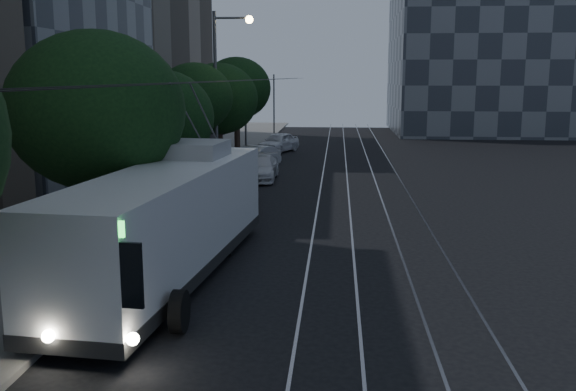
# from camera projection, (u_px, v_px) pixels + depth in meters

# --- Properties ---
(ground) EXTENTS (120.00, 120.00, 0.00)m
(ground) POSITION_uv_depth(u_px,v_px,m) (288.00, 320.00, 15.49)
(ground) COLOR black
(ground) RESTS_ON ground
(sidewalk) EXTENTS (5.00, 90.00, 0.15)m
(sidewalk) POSITION_uv_depth(u_px,v_px,m) (181.00, 181.00, 35.66)
(sidewalk) COLOR gray
(sidewalk) RESTS_ON ground
(tram_rails) EXTENTS (4.52, 90.00, 0.02)m
(tram_rails) POSITION_uv_depth(u_px,v_px,m) (362.00, 184.00, 34.91)
(tram_rails) COLOR gray
(tram_rails) RESTS_ON ground
(overhead_wires) EXTENTS (2.23, 90.00, 6.00)m
(overhead_wires) POSITION_uv_depth(u_px,v_px,m) (225.00, 120.00, 34.84)
(overhead_wires) COLOR black
(overhead_wires) RESTS_ON ground
(building_distant_right) EXTENTS (22.00, 18.00, 24.00)m
(building_distant_right) POSITION_uv_depth(u_px,v_px,m) (504.00, 15.00, 65.84)
(building_distant_right) COLOR #363C45
(building_distant_right) RESTS_ON ground
(trolleybus) EXTENTS (3.75, 12.47, 5.63)m
(trolleybus) POSITION_uv_depth(u_px,v_px,m) (170.00, 220.00, 18.45)
(trolleybus) COLOR silver
(trolleybus) RESTS_ON ground
(pickup_silver) EXTENTS (3.69, 6.66, 1.77)m
(pickup_silver) POSITION_uv_depth(u_px,v_px,m) (224.00, 191.00, 27.91)
(pickup_silver) COLOR #A6AAAE
(pickup_silver) RESTS_ON ground
(car_white_a) EXTENTS (2.76, 4.12, 1.30)m
(car_white_a) POSITION_uv_depth(u_px,v_px,m) (235.00, 175.00, 34.06)
(car_white_a) COLOR white
(car_white_a) RESTS_ON ground
(car_white_b) EXTENTS (1.97, 4.77, 1.38)m
(car_white_b) POSITION_uv_depth(u_px,v_px,m) (260.00, 168.00, 36.32)
(car_white_b) COLOR silver
(car_white_b) RESTS_ON ground
(car_white_c) EXTENTS (3.18, 4.72, 1.47)m
(car_white_c) POSITION_uv_depth(u_px,v_px,m) (254.00, 158.00, 40.33)
(car_white_c) COLOR #BABABE
(car_white_c) RESTS_ON ground
(car_white_d) EXTENTS (3.33, 4.82, 1.52)m
(car_white_d) POSITION_uv_depth(u_px,v_px,m) (278.00, 142.00, 49.72)
(car_white_d) COLOR white
(car_white_d) RESTS_ON ground
(tree_1) EXTENTS (5.62, 5.62, 7.25)m
(tree_1) POSITION_uv_depth(u_px,v_px,m) (96.00, 111.00, 20.31)
(tree_1) COLOR #31231B
(tree_1) RESTS_ON ground
(tree_2) EXTENTS (4.61, 4.61, 6.10)m
(tree_2) POSITION_uv_depth(u_px,v_px,m) (161.00, 118.00, 27.69)
(tree_2) COLOR #31231B
(tree_2) RESTS_ON ground
(tree_3) EXTENTS (4.37, 4.37, 6.58)m
(tree_3) POSITION_uv_depth(u_px,v_px,m) (195.00, 98.00, 36.39)
(tree_3) COLOR #31231B
(tree_3) RESTS_ON ground
(tree_4) EXTENTS (5.07, 5.07, 6.67)m
(tree_4) POSITION_uv_depth(u_px,v_px,m) (219.00, 99.00, 41.04)
(tree_4) COLOR #31231B
(tree_4) RESTS_ON ground
(tree_5) EXTENTS (5.17, 5.17, 7.25)m
(tree_5) POSITION_uv_depth(u_px,v_px,m) (237.00, 88.00, 48.16)
(tree_5) COLOR #31231B
(tree_5) RESTS_ON ground
(streetlamp_far) EXTENTS (2.29, 0.44, 9.36)m
(streetlamp_far) POSITION_uv_depth(u_px,v_px,m) (222.00, 79.00, 36.16)
(streetlamp_far) COLOR #58585B
(streetlamp_far) RESTS_ON ground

